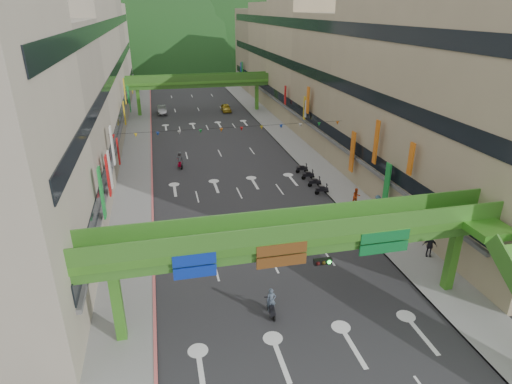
% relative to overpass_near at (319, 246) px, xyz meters
% --- Properties ---
extents(ground, '(320.00, 320.00, 0.00)m').
position_rel_overpass_near_xyz_m(ground, '(-0.93, -5.38, -5.21)').
color(ground, black).
rests_on(ground, ground).
extents(road_slab, '(18.00, 140.00, 0.02)m').
position_rel_overpass_near_xyz_m(road_slab, '(-0.93, 44.62, -5.20)').
color(road_slab, '#28282B').
rests_on(road_slab, ground).
extents(sidewalk_left, '(4.00, 140.00, 0.15)m').
position_rel_overpass_near_xyz_m(sidewalk_left, '(-11.93, 44.62, -5.13)').
color(sidewalk_left, gray).
rests_on(sidewalk_left, ground).
extents(sidewalk_right, '(4.00, 140.00, 0.15)m').
position_rel_overpass_near_xyz_m(sidewalk_right, '(10.07, 44.62, -5.13)').
color(sidewalk_right, gray).
rests_on(sidewalk_right, ground).
extents(curb_left, '(0.20, 140.00, 0.18)m').
position_rel_overpass_near_xyz_m(curb_left, '(-10.03, 44.62, -5.12)').
color(curb_left, '#CC5959').
rests_on(curb_left, ground).
extents(curb_right, '(0.20, 140.00, 0.18)m').
position_rel_overpass_near_xyz_m(curb_right, '(8.17, 44.62, -5.12)').
color(curb_right, gray).
rests_on(curb_right, ground).
extents(building_row_left, '(12.80, 95.00, 19.00)m').
position_rel_overpass_near_xyz_m(building_row_left, '(-19.86, 44.62, 4.25)').
color(building_row_left, '#9E937F').
rests_on(building_row_left, ground).
extents(building_row_right, '(12.80, 95.00, 19.00)m').
position_rel_overpass_near_xyz_m(building_row_right, '(18.00, 44.62, 4.25)').
color(building_row_right, gray).
rests_on(building_row_right, ground).
extents(overpass_near, '(28.00, 12.27, 7.10)m').
position_rel_overpass_near_xyz_m(overpass_near, '(0.00, 0.00, 0.00)').
color(overpass_near, '#4C9E2D').
rests_on(overpass_near, ground).
extents(overpass_far, '(28.00, 2.20, 7.10)m').
position_rel_overpass_near_xyz_m(overpass_far, '(-0.93, 59.62, 0.20)').
color(overpass_far, '#4C9E2D').
rests_on(overpass_far, ground).
extents(hill_left, '(168.00, 140.00, 112.00)m').
position_rel_overpass_near_xyz_m(hill_left, '(-15.93, 154.62, -5.21)').
color(hill_left, '#1C4419').
rests_on(hill_left, ground).
extents(hill_right, '(208.00, 176.00, 128.00)m').
position_rel_overpass_near_xyz_m(hill_right, '(24.07, 174.62, -5.21)').
color(hill_right, '#1C4419').
rests_on(hill_right, ground).
extents(bunting_string, '(26.00, 0.36, 0.47)m').
position_rel_overpass_near_xyz_m(bunting_string, '(-0.93, 24.62, 0.75)').
color(bunting_string, black).
rests_on(bunting_string, ground).
extents(scooter_rider_near, '(0.65, 1.60, 2.02)m').
position_rel_overpass_near_xyz_m(scooter_rider_near, '(-2.69, 0.70, -4.27)').
color(scooter_rider_near, black).
rests_on(scooter_rider_near, ground).
extents(scooter_rider_mid, '(0.84, 1.59, 1.89)m').
position_rel_overpass_near_xyz_m(scooter_rider_mid, '(2.73, 9.45, -4.24)').
color(scooter_rider_mid, black).
rests_on(scooter_rider_mid, ground).
extents(scooter_rider_left, '(0.89, 1.60, 1.86)m').
position_rel_overpass_near_xyz_m(scooter_rider_left, '(-6.17, 7.79, -4.29)').
color(scooter_rider_left, '#9E9FA7').
rests_on(scooter_rider_left, ground).
extents(scooter_rider_far, '(0.96, 1.58, 2.10)m').
position_rel_overpass_near_xyz_m(scooter_rider_far, '(-6.56, 29.90, -4.14)').
color(scooter_rider_far, maroon).
rests_on(scooter_rider_far, ground).
extents(parked_scooter_row, '(1.60, 7.16, 1.08)m').
position_rel_overpass_near_xyz_m(parked_scooter_row, '(7.59, 21.66, -4.68)').
color(parked_scooter_row, black).
rests_on(parked_scooter_row, ground).
extents(car_silver, '(1.81, 4.57, 1.48)m').
position_rel_overpass_near_xyz_m(car_silver, '(-7.93, 60.40, -4.47)').
color(car_silver, '#9A9AA1').
rests_on(car_silver, ground).
extents(car_yellow, '(1.72, 4.14, 1.40)m').
position_rel_overpass_near_xyz_m(car_yellow, '(4.04, 59.51, -4.50)').
color(car_yellow, gold).
rests_on(car_yellow, ground).
extents(pedestrian_red, '(0.89, 0.72, 1.74)m').
position_rel_overpass_near_xyz_m(pedestrian_red, '(9.83, 14.84, -4.34)').
color(pedestrian_red, '#B7390F').
rests_on(pedestrian_red, ground).
extents(pedestrian_dark, '(1.16, 0.85, 1.83)m').
position_rel_overpass_near_xyz_m(pedestrian_dark, '(11.27, 4.62, -4.29)').
color(pedestrian_dark, black).
rests_on(pedestrian_dark, ground).
extents(pedestrian_blue, '(0.74, 0.49, 1.57)m').
position_rel_overpass_near_xyz_m(pedestrian_blue, '(11.27, 13.18, -4.42)').
color(pedestrian_blue, '#334C62').
rests_on(pedestrian_blue, ground).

